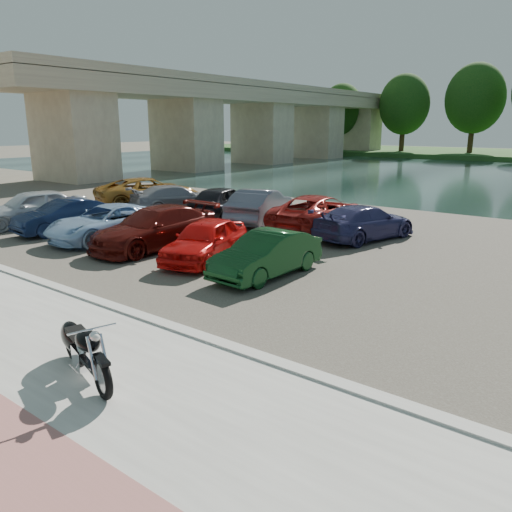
% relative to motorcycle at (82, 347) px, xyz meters
% --- Properties ---
extents(ground, '(200.00, 200.00, 0.00)m').
position_rel_motorcycle_xyz_m(ground, '(0.18, 0.27, -0.56)').
color(ground, '#595447').
rests_on(ground, ground).
extents(promenade, '(60.00, 6.00, 0.10)m').
position_rel_motorcycle_xyz_m(promenade, '(0.18, -0.73, -0.51)').
color(promenade, '#A6A49C').
rests_on(promenade, ground).
extents(kerb, '(60.00, 0.30, 0.14)m').
position_rel_motorcycle_xyz_m(kerb, '(0.18, 2.27, -0.49)').
color(kerb, '#A6A49C').
rests_on(kerb, ground).
extents(parking_lot, '(60.00, 18.00, 0.04)m').
position_rel_motorcycle_xyz_m(parking_lot, '(0.18, 11.27, -0.54)').
color(parking_lot, '#464038').
rests_on(parking_lot, ground).
extents(bridge, '(7.00, 56.00, 8.55)m').
position_rel_motorcycle_xyz_m(bridge, '(-27.82, 41.30, 4.96)').
color(bridge, tan).
rests_on(bridge, ground).
extents(motorcycle, '(2.27, 1.00, 1.05)m').
position_rel_motorcycle_xyz_m(motorcycle, '(0.00, 0.00, 0.00)').
color(motorcycle, black).
rests_on(motorcycle, promenade).
extents(car_0, '(2.73, 4.75, 1.52)m').
position_rel_motorcycle_xyz_m(car_0, '(-13.18, 6.46, 0.24)').
color(car_0, silver).
rests_on(car_0, parking_lot).
extents(car_1, '(1.75, 4.05, 1.29)m').
position_rel_motorcycle_xyz_m(car_1, '(-10.87, 6.55, 0.13)').
color(car_1, '#131F3C').
rests_on(car_1, parking_lot).
extents(car_2, '(2.38, 4.74, 1.29)m').
position_rel_motorcycle_xyz_m(car_2, '(-8.36, 6.74, 0.12)').
color(car_2, '#9DC0E5').
rests_on(car_2, parking_lot).
extents(car_3, '(2.10, 4.91, 1.41)m').
position_rel_motorcycle_xyz_m(car_3, '(-5.99, 6.92, 0.18)').
color(car_3, '#50100B').
rests_on(car_3, parking_lot).
extents(car_4, '(2.54, 4.13, 1.31)m').
position_rel_motorcycle_xyz_m(car_4, '(-3.49, 6.76, 0.13)').
color(car_4, red).
rests_on(car_4, parking_lot).
extents(car_5, '(1.44, 3.80, 1.24)m').
position_rel_motorcycle_xyz_m(car_5, '(-0.98, 6.60, 0.10)').
color(car_5, '#103B19').
rests_on(car_5, parking_lot).
extents(car_6, '(4.14, 5.93, 1.50)m').
position_rel_motorcycle_xyz_m(car_6, '(-13.35, 12.99, 0.23)').
color(car_6, '#A77126').
rests_on(car_6, parking_lot).
extents(car_7, '(3.20, 4.85, 1.31)m').
position_rel_motorcycle_xyz_m(car_7, '(-10.99, 12.65, 0.13)').
color(car_7, gray).
rests_on(car_7, parking_lot).
extents(car_8, '(2.47, 4.39, 1.41)m').
position_rel_motorcycle_xyz_m(car_8, '(-8.43, 13.21, 0.18)').
color(car_8, black).
rests_on(car_8, parking_lot).
extents(car_9, '(2.73, 4.74, 1.48)m').
position_rel_motorcycle_xyz_m(car_9, '(-5.90, 12.84, 0.22)').
color(car_9, '#585A6A').
rests_on(car_9, parking_lot).
extents(car_10, '(2.63, 5.20, 1.41)m').
position_rel_motorcycle_xyz_m(car_10, '(-3.20, 13.14, 0.18)').
color(car_10, maroon).
rests_on(car_10, parking_lot).
extents(car_11, '(2.84, 4.73, 1.28)m').
position_rel_motorcycle_xyz_m(car_11, '(-0.86, 12.58, 0.12)').
color(car_11, navy).
rests_on(car_11, parking_lot).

